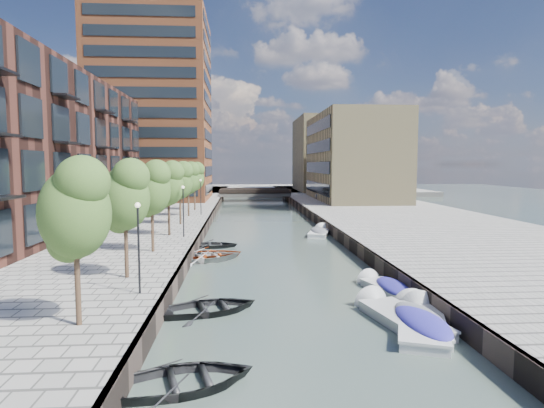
{
  "coord_description": "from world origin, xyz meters",
  "views": [
    {
      "loc": [
        -2.61,
        -12.49,
        6.81
      ],
      "look_at": [
        0.0,
        25.29,
        3.5
      ],
      "focal_mm": 30.0,
      "sensor_mm": 36.0,
      "label": 1
    }
  ],
  "objects": [
    {
      "name": "water",
      "position": [
        0.0,
        40.0,
        0.0
      ],
      "size": [
        300.0,
        300.0,
        0.0
      ],
      "primitive_type": "plane",
      "color": "#38473F",
      "rests_on": "ground"
    },
    {
      "name": "quay_right",
      "position": [
        16.0,
        40.0,
        0.5
      ],
      "size": [
        20.0,
        140.0,
        1.0
      ],
      "primitive_type": "cube",
      "color": "gray",
      "rests_on": "ground"
    },
    {
      "name": "quay_wall_left",
      "position": [
        -6.1,
        40.0,
        0.5
      ],
      "size": [
        0.25,
        140.0,
        1.0
      ],
      "primitive_type": "cube",
      "color": "#332823",
      "rests_on": "ground"
    },
    {
      "name": "quay_wall_right",
      "position": [
        6.1,
        40.0,
        0.5
      ],
      "size": [
        0.25,
        140.0,
        1.0
      ],
      "primitive_type": "cube",
      "color": "#332823",
      "rests_on": "ground"
    },
    {
      "name": "far_closure",
      "position": [
        0.0,
        100.0,
        0.5
      ],
      "size": [
        80.0,
        40.0,
        1.0
      ],
      "primitive_type": "cube",
      "color": "gray",
      "rests_on": "ground"
    },
    {
      "name": "apartment_block",
      "position": [
        -20.0,
        30.0,
        8.0
      ],
      "size": [
        8.0,
        38.0,
        14.0
      ],
      "primitive_type": "cube",
      "color": "#321813",
      "rests_on": "quay_left"
    },
    {
      "name": "tower",
      "position": [
        -17.0,
        65.0,
        16.0
      ],
      "size": [
        18.0,
        18.0,
        30.0
      ],
      "primitive_type": "cube",
      "color": "brown",
      "rests_on": "quay_left"
    },
    {
      "name": "tan_block_near",
      "position": [
        16.0,
        62.0,
        8.0
      ],
      "size": [
        12.0,
        25.0,
        14.0
      ],
      "primitive_type": "cube",
      "color": "tan",
      "rests_on": "quay_right"
    },
    {
      "name": "tan_block_far",
      "position": [
        16.0,
        88.0,
        9.0
      ],
      "size": [
        12.0,
        20.0,
        16.0
      ],
      "primitive_type": "cube",
      "color": "tan",
      "rests_on": "quay_right"
    },
    {
      "name": "bridge",
      "position": [
        0.0,
        72.0,
        1.39
      ],
      "size": [
        13.0,
        6.0,
        1.3
      ],
      "color": "gray",
      "rests_on": "ground"
    },
    {
      "name": "tree_0",
      "position": [
        -8.5,
        4.0,
        5.31
      ],
      "size": [
        2.5,
        2.5,
        5.95
      ],
      "color": "#382619",
      "rests_on": "quay_left"
    },
    {
      "name": "tree_1",
      "position": [
        -8.5,
        11.0,
        5.31
      ],
      "size": [
        2.5,
        2.5,
        5.95
      ],
      "color": "#382619",
      "rests_on": "quay_left"
    },
    {
      "name": "tree_2",
      "position": [
        -8.5,
        18.0,
        5.31
      ],
      "size": [
        2.5,
        2.5,
        5.95
      ],
      "color": "#382619",
      "rests_on": "quay_left"
    },
    {
      "name": "tree_3",
      "position": [
        -8.5,
        25.0,
        5.31
      ],
      "size": [
        2.5,
        2.5,
        5.95
      ],
      "color": "#382619",
      "rests_on": "quay_left"
    },
    {
      "name": "tree_4",
      "position": [
        -8.5,
        32.0,
        5.31
      ],
      "size": [
        2.5,
        2.5,
        5.95
      ],
      "color": "#382619",
      "rests_on": "quay_left"
    },
    {
      "name": "tree_5",
      "position": [
        -8.5,
        39.0,
        5.31
      ],
      "size": [
        2.5,
        2.5,
        5.95
      ],
      "color": "#382619",
      "rests_on": "quay_left"
    },
    {
      "name": "tree_6",
      "position": [
        -8.5,
        46.0,
        5.31
      ],
      "size": [
        2.5,
        2.5,
        5.95
      ],
      "color": "#382619",
      "rests_on": "quay_left"
    },
    {
      "name": "lamp_0",
      "position": [
        -7.2,
        8.0,
        3.51
      ],
      "size": [
        0.24,
        0.24,
        4.12
      ],
      "color": "black",
      "rests_on": "quay_left"
    },
    {
      "name": "lamp_1",
      "position": [
        -7.2,
        24.0,
        3.51
      ],
      "size": [
        0.24,
        0.24,
        4.12
      ],
      "color": "black",
      "rests_on": "quay_left"
    },
    {
      "name": "lamp_2",
      "position": [
        -7.2,
        40.0,
        3.51
      ],
      "size": [
        0.24,
        0.24,
        4.12
      ],
      "color": "black",
      "rests_on": "quay_left"
    },
    {
      "name": "sloop_0",
      "position": [
        -4.41,
        1.0,
        0.0
      ],
      "size": [
        5.24,
        4.36,
        0.94
      ],
      "primitive_type": "imported",
      "rotation": [
        0.0,
        0.0,
        1.85
      ],
      "color": "black",
      "rests_on": "ground"
    },
    {
      "name": "sloop_1",
      "position": [
        -4.07,
        8.11,
        0.0
      ],
      "size": [
        5.26,
        4.44,
        0.93
      ],
      "primitive_type": "imported",
      "rotation": [
        0.0,
        0.0,
        1.88
      ],
      "color": "black",
      "rests_on": "ground"
    },
    {
      "name": "sloop_2",
      "position": [
        -4.96,
        20.26,
        0.0
      ],
      "size": [
        5.54,
        4.49,
        1.01
      ],
      "primitive_type": "imported",
      "rotation": [
        0.0,
        0.0,
        1.8
      ],
      "color": "#A33A11",
      "rests_on": "ground"
    },
    {
      "name": "sloop_3",
      "position": [
        -5.16,
        19.37,
        0.0
      ],
      "size": [
        6.01,
        5.05,
        1.06
      ],
      "primitive_type": "imported",
      "rotation": [
        0.0,
        0.0,
        1.88
      ],
      "color": "#B3B3B1",
      "rests_on": "ground"
    },
    {
      "name": "sloop_4",
      "position": [
        -4.96,
        24.72,
        0.0
      ],
      "size": [
        4.17,
        3.01,
        0.86
      ],
      "primitive_type": "imported",
      "rotation": [
        0.0,
        0.0,
        1.56
      ],
      "color": "black",
      "rests_on": "ground"
    },
    {
      "name": "motorboat_0",
      "position": [
        4.89,
        5.46,
        0.22
      ],
      "size": [
        3.51,
        5.61,
        1.77
      ],
      "color": "silver",
      "rests_on": "ground"
    },
    {
      "name": "motorboat_1",
      "position": [
        4.92,
        5.88,
        0.21
      ],
      "size": [
        2.95,
        5.42,
        1.72
      ],
      "color": "silver",
      "rests_on": "ground"
    },
    {
      "name": "motorboat_2",
      "position": [
        4.13,
        6.59,
        0.1
      ],
      "size": [
        2.93,
        5.52,
        1.75
      ],
      "color": "#B1B1AF",
      "rests_on": "ground"
    },
    {
      "name": "motorboat_3",
      "position": [
        5.27,
        10.92,
        0.18
      ],
      "size": [
        2.75,
        4.71,
        1.49
      ],
      "color": "#BCBCBA",
      "rests_on": "ground"
    },
    {
      "name": "motorboat_4",
      "position": [
        5.03,
        30.86,
        0.2
      ],
      "size": [
        2.95,
        5.12,
        1.62
      ],
      "color": "white",
      "rests_on": "ground"
    },
    {
      "name": "car",
      "position": [
        11.07,
        60.77,
        1.68
      ],
      "size": [
        2.8,
        4.27,
        1.35
      ],
      "primitive_type": "imported",
      "rotation": [
        0.0,
        0.0,
        0.33
      ],
      "color": "silver",
      "rests_on": "quay_right"
    }
  ]
}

